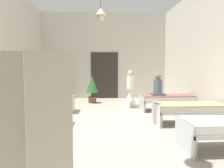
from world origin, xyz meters
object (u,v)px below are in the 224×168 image
at_px(bed_left_row_1, 29,110).
at_px(bed_right_row_2, 167,99).
at_px(patient_seated_primary, 158,87).
at_px(potted_plant, 92,86).
at_px(bed_left_row_2, 47,100).
at_px(bed_right_row_1, 189,108).
at_px(nurse_near_aisle, 130,93).
at_px(privacy_screen, 4,144).

bearing_deg(bed_left_row_1, bed_right_row_2, 23.59).
distance_m(patient_seated_primary, potted_plant, 3.14).
xyz_separation_m(bed_left_row_1, bed_left_row_2, (0.00, 1.90, 0.00)).
bearing_deg(bed_right_row_1, bed_left_row_1, 180.00).
bearing_deg(bed_left_row_2, patient_seated_primary, -0.17).
xyz_separation_m(bed_left_row_2, nurse_near_aisle, (3.17, 1.09, 0.09)).
xyz_separation_m(bed_left_row_2, patient_seated_primary, (4.00, -0.01, 0.43)).
bearing_deg(bed_left_row_2, bed_right_row_1, -23.59).
xyz_separation_m(bed_right_row_1, bed_right_row_2, (0.00, 1.90, 0.00)).
relative_size(bed_right_row_1, patient_seated_primary, 2.38).
relative_size(bed_left_row_2, privacy_screen, 1.12).
height_order(bed_right_row_1, privacy_screen, privacy_screen).
bearing_deg(privacy_screen, bed_right_row_2, 51.37).
relative_size(bed_right_row_1, potted_plant, 1.55).
height_order(potted_plant, privacy_screen, privacy_screen).
height_order(bed_right_row_2, patient_seated_primary, patient_seated_primary).
distance_m(bed_right_row_2, patient_seated_primary, 0.55).
bearing_deg(privacy_screen, bed_right_row_1, 40.07).
relative_size(nurse_near_aisle, patient_seated_primary, 1.86).
bearing_deg(nurse_near_aisle, bed_right_row_2, 54.76).
bearing_deg(bed_left_row_2, privacy_screen, -80.38).
bearing_deg(potted_plant, patient_seated_primary, -39.04).
distance_m(bed_left_row_1, potted_plant, 4.18).
xyz_separation_m(bed_left_row_1, patient_seated_primary, (4.00, 1.89, 0.43)).
bearing_deg(privacy_screen, patient_seated_primary, 54.01).
relative_size(bed_right_row_1, privacy_screen, 1.12).
height_order(bed_left_row_1, nurse_near_aisle, nurse_near_aisle).
bearing_deg(bed_right_row_1, privacy_screen, -132.56).
height_order(bed_left_row_1, patient_seated_primary, patient_seated_primary).
xyz_separation_m(bed_left_row_1, nurse_near_aisle, (3.17, 2.99, 0.09)).
distance_m(patient_seated_primary, privacy_screen, 6.37).
bearing_deg(bed_left_row_2, nurse_near_aisle, 18.94).
bearing_deg(bed_right_row_1, nurse_near_aisle, 111.65).
xyz_separation_m(nurse_near_aisle, patient_seated_primary, (0.84, -1.10, 0.34)).
distance_m(nurse_near_aisle, potted_plant, 1.84).
height_order(bed_right_row_2, privacy_screen, privacy_screen).
bearing_deg(nurse_near_aisle, potted_plant, -111.45).
xyz_separation_m(nurse_near_aisle, potted_plant, (-1.60, 0.88, 0.22)).
xyz_separation_m(bed_right_row_1, privacy_screen, (-3.40, -3.70, 0.41)).
bearing_deg(potted_plant, nurse_near_aisle, -28.71).
relative_size(bed_left_row_2, patient_seated_primary, 2.38).
distance_m(bed_left_row_1, bed_left_row_2, 1.90).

